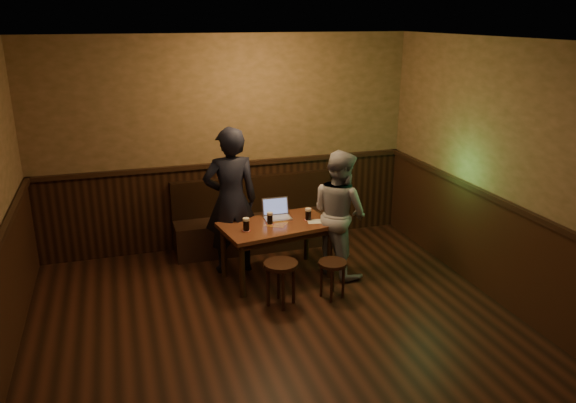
# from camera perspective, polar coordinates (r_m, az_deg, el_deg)

# --- Properties ---
(room) EXTENTS (5.04, 6.04, 2.84)m
(room) POSITION_cam_1_polar(r_m,az_deg,el_deg) (4.93, 0.32, -3.12)
(room) COLOR black
(room) RESTS_ON ground
(bench) EXTENTS (2.20, 0.50, 0.95)m
(bench) POSITION_cam_1_polar(r_m,az_deg,el_deg) (7.60, -3.24, -2.40)
(bench) COLOR black
(bench) RESTS_ON ground
(pub_table) EXTENTS (1.38, 0.93, 0.69)m
(pub_table) POSITION_cam_1_polar(r_m,az_deg,el_deg) (6.61, -1.18, -3.00)
(pub_table) COLOR #592819
(pub_table) RESTS_ON ground
(stool_left) EXTENTS (0.41, 0.41, 0.50)m
(stool_left) POSITION_cam_1_polar(r_m,az_deg,el_deg) (6.06, -0.74, -7.09)
(stool_left) COLOR black
(stool_left) RESTS_ON ground
(stool_right) EXTENTS (0.42, 0.42, 0.43)m
(stool_right) POSITION_cam_1_polar(r_m,az_deg,el_deg) (6.26, 4.55, -6.84)
(stool_right) COLOR black
(stool_right) RESTS_ON ground
(pint_left) EXTENTS (0.10, 0.10, 0.15)m
(pint_left) POSITION_cam_1_polar(r_m,az_deg,el_deg) (6.36, -4.27, -2.33)
(pint_left) COLOR maroon
(pint_left) RESTS_ON pub_table
(pint_mid) EXTENTS (0.09, 0.09, 0.14)m
(pint_mid) POSITION_cam_1_polar(r_m,az_deg,el_deg) (6.55, -1.85, -1.71)
(pint_mid) COLOR maroon
(pint_mid) RESTS_ON pub_table
(pint_right) EXTENTS (0.09, 0.09, 0.15)m
(pint_right) POSITION_cam_1_polar(r_m,az_deg,el_deg) (6.68, 2.07, -1.29)
(pint_right) COLOR maroon
(pint_right) RESTS_ON pub_table
(laptop) EXTENTS (0.33, 0.27, 0.23)m
(laptop) POSITION_cam_1_polar(r_m,az_deg,el_deg) (6.77, -1.16, -1.15)
(laptop) COLOR silver
(laptop) RESTS_ON pub_table
(menu) EXTENTS (0.25, 0.19, 0.00)m
(menu) POSITION_cam_1_polar(r_m,az_deg,el_deg) (6.66, 2.95, -2.03)
(menu) COLOR silver
(menu) RESTS_ON pub_table
(person_suit) EXTENTS (0.66, 0.44, 1.80)m
(person_suit) POSITION_cam_1_polar(r_m,az_deg,el_deg) (6.73, -5.83, 0.07)
(person_suit) COLOR black
(person_suit) RESTS_ON ground
(person_grey) EXTENTS (0.81, 0.90, 1.53)m
(person_grey) POSITION_cam_1_polar(r_m,az_deg,el_deg) (6.71, 5.23, -1.17)
(person_grey) COLOR gray
(person_grey) RESTS_ON ground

